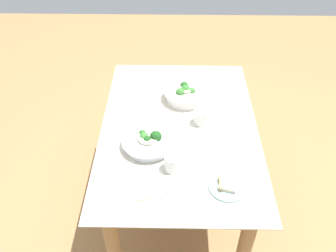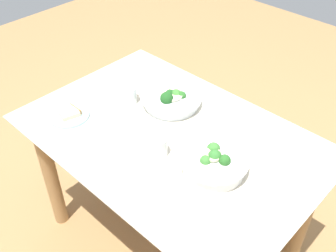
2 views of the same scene
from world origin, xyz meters
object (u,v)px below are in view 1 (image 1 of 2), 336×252
(napkin_folded_upper, at_px, (146,184))
(fork_by_near_bowl, at_px, (197,141))
(bread_side_plate, at_px, (228,186))
(water_glass_side, at_px, (202,117))
(table_knife_left, at_px, (193,77))
(water_glass_center, at_px, (172,163))
(fork_by_far_bowl, at_px, (215,155))
(broccoli_bowl_far, at_px, (186,94))
(broccoli_bowl_near, at_px, (149,141))
(table_knife_right, at_px, (195,168))

(napkin_folded_upper, bearing_deg, fork_by_near_bowl, 139.30)
(bread_side_plate, height_order, water_glass_side, water_glass_side)
(fork_by_near_bowl, height_order, table_knife_left, same)
(water_glass_center, height_order, water_glass_side, water_glass_side)
(bread_side_plate, distance_m, napkin_folded_upper, 0.37)
(bread_side_plate, distance_m, fork_by_far_bowl, 0.20)
(broccoli_bowl_far, xyz_separation_m, broccoli_bowl_near, (0.39, -0.19, -0.01))
(broccoli_bowl_far, distance_m, water_glass_center, 0.55)
(bread_side_plate, bearing_deg, fork_by_near_bowl, -157.14)
(bread_side_plate, bearing_deg, fork_by_far_bowl, -169.21)
(water_glass_center, relative_size, napkin_folded_upper, 0.47)
(fork_by_far_bowl, height_order, napkin_folded_upper, napkin_folded_upper)
(broccoli_bowl_near, xyz_separation_m, fork_by_near_bowl, (-0.03, 0.24, -0.03))
(fork_by_far_bowl, xyz_separation_m, table_knife_right, (0.09, -0.10, -0.00))
(water_glass_side, relative_size, fork_by_far_bowl, 0.89)
(table_knife_right, bearing_deg, water_glass_side, 156.18)
(fork_by_far_bowl, xyz_separation_m, napkin_folded_upper, (0.19, -0.33, 0.00))
(water_glass_side, distance_m, table_knife_left, 0.45)
(bread_side_plate, bearing_deg, broccoli_bowl_near, -125.59)
(fork_by_far_bowl, relative_size, fork_by_near_bowl, 0.97)
(fork_by_far_bowl, distance_m, napkin_folded_upper, 0.38)
(bread_side_plate, xyz_separation_m, water_glass_center, (-0.11, -0.25, 0.03))
(fork_by_far_bowl, bearing_deg, napkin_folded_upper, 87.31)
(water_glass_center, bearing_deg, table_knife_left, 171.10)
(table_knife_left, bearing_deg, napkin_folded_upper, -72.22)
(fork_by_far_bowl, bearing_deg, broccoli_bowl_near, 46.34)
(fork_by_near_bowl, bearing_deg, water_glass_center, 24.60)
(fork_by_near_bowl, distance_m, napkin_folded_upper, 0.37)
(water_glass_side, bearing_deg, napkin_folded_upper, -32.19)
(table_knife_right, bearing_deg, fork_by_near_bowl, 158.73)
(water_glass_side, xyz_separation_m, table_knife_left, (-0.44, -0.03, -0.04))
(water_glass_side, relative_size, napkin_folded_upper, 0.48)
(table_knife_left, height_order, napkin_folded_upper, napkin_folded_upper)
(fork_by_far_bowl, bearing_deg, water_glass_side, -19.96)
(fork_by_far_bowl, height_order, table_knife_right, same)
(table_knife_left, bearing_deg, water_glass_side, -52.63)
(table_knife_left, bearing_deg, fork_by_near_bowl, -56.55)
(water_glass_center, bearing_deg, fork_by_far_bowl, 113.56)
(broccoli_bowl_far, xyz_separation_m, water_glass_side, (0.21, 0.08, 0.01))
(fork_by_near_bowl, xyz_separation_m, napkin_folded_upper, (0.28, -0.24, 0.00))
(broccoli_bowl_far, relative_size, table_knife_right, 1.17)
(broccoli_bowl_near, relative_size, table_knife_right, 1.24)
(broccoli_bowl_far, height_order, fork_by_near_bowl, broccoli_bowl_far)
(broccoli_bowl_far, relative_size, broccoli_bowl_near, 0.95)
(water_glass_side, xyz_separation_m, fork_by_far_bowl, (0.24, 0.06, -0.04))
(water_glass_side, distance_m, fork_by_far_bowl, 0.25)
(water_glass_side, distance_m, table_knife_right, 0.34)
(water_glass_center, height_order, table_knife_right, water_glass_center)
(fork_by_near_bowl, bearing_deg, broccoli_bowl_near, -24.23)
(fork_by_near_bowl, bearing_deg, broccoli_bowl_far, -112.77)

